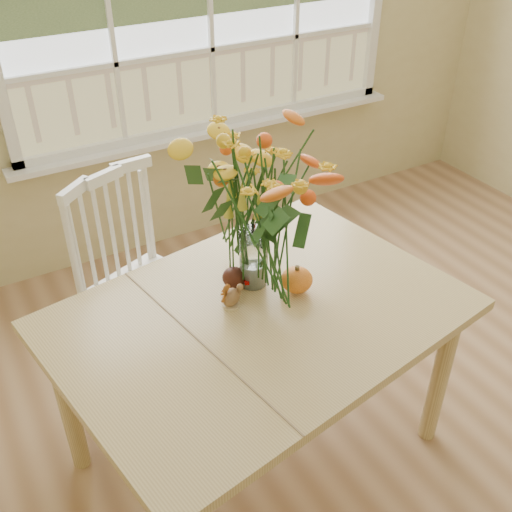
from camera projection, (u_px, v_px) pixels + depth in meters
floor at (472, 483)px, 2.36m from camera, size 4.00×4.50×0.01m
wall_back at (207, 9)px, 3.21m from camera, size 4.00×0.02×2.70m
dining_table at (259, 331)px, 2.13m from camera, size 1.52×1.20×0.74m
windsor_chair at (133, 274)px, 2.58m from camera, size 0.58×0.57×0.98m
flower_vase at (253, 203)px, 2.02m from camera, size 0.47×0.47×0.56m
pumpkin at (297, 281)px, 2.15m from camera, size 0.12×0.12×0.09m
turkey_figurine at (231, 297)px, 2.08m from camera, size 0.09×0.09×0.10m
dark_gourd at (234, 278)px, 2.17m from camera, size 0.13×0.11×0.08m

